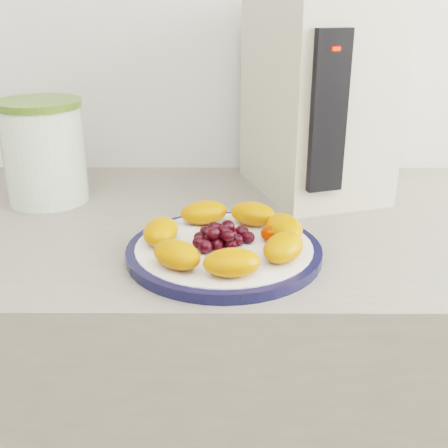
{
  "coord_description": "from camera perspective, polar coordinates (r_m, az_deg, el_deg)",
  "views": [
    {
      "loc": [
        0.05,
        0.33,
        1.25
      ],
      "look_at": [
        0.05,
        1.06,
        0.95
      ],
      "focal_mm": 45.0,
      "sensor_mm": 36.0,
      "label": 1
    }
  ],
  "objects": [
    {
      "name": "plate_face",
      "position": [
        0.8,
        0.0,
        -2.75
      ],
      "size": [
        0.25,
        0.25,
        0.02
      ],
      "primitive_type": "cylinder",
      "color": "white",
      "rests_on": "counter"
    },
    {
      "name": "appliance_body",
      "position": [
        1.06,
        9.31,
        12.36
      ],
      "size": [
        0.27,
        0.32,
        0.34
      ],
      "primitive_type": "cube",
      "rotation": [
        0.0,
        0.0,
        0.31
      ],
      "color": "beige",
      "rests_on": "counter"
    },
    {
      "name": "counter",
      "position": [
        1.18,
        -2.61,
        -20.21
      ],
      "size": [
        3.5,
        0.6,
        0.9
      ],
      "primitive_type": "cube",
      "color": "gray",
      "rests_on": "floor"
    },
    {
      "name": "cabinet_face",
      "position": [
        1.2,
        -2.58,
        -21.27
      ],
      "size": [
        3.48,
        0.58,
        0.84
      ],
      "primitive_type": "cube",
      "color": "#896952",
      "rests_on": "floor"
    },
    {
      "name": "canister",
      "position": [
        1.05,
        -17.77,
        6.69
      ],
      "size": [
        0.14,
        0.14,
        0.17
      ],
      "primitive_type": "cylinder",
      "rotation": [
        0.0,
        0.0,
        -0.03
      ],
      "color": "#356715",
      "rests_on": "counter"
    },
    {
      "name": "fruit_plate",
      "position": [
        0.79,
        0.48,
        -1.06
      ],
      "size": [
        0.24,
        0.24,
        0.04
      ],
      "color": "#CE5A0A",
      "rests_on": "plate_face"
    },
    {
      "name": "plate_rim",
      "position": [
        0.8,
        0.0,
        -2.82
      ],
      "size": [
        0.28,
        0.28,
        0.01
      ],
      "primitive_type": "cylinder",
      "color": "#121435",
      "rests_on": "counter"
    },
    {
      "name": "canister_lid",
      "position": [
        1.03,
        -18.37,
        11.54
      ],
      "size": [
        0.15,
        0.15,
        0.01
      ],
      "primitive_type": "cylinder",
      "rotation": [
        0.0,
        0.0,
        -0.03
      ],
      "color": "#4E6B29",
      "rests_on": "canister"
    },
    {
      "name": "appliance_led",
      "position": [
        0.89,
        11.32,
        17.06
      ],
      "size": [
        0.01,
        0.01,
        0.01
      ],
      "primitive_type": "cube",
      "rotation": [
        0.0,
        0.0,
        0.31
      ],
      "color": "#FF0C05",
      "rests_on": "appliance_panel"
    },
    {
      "name": "appliance_panel",
      "position": [
        0.91,
        10.53,
        11.03
      ],
      "size": [
        0.06,
        0.04,
        0.25
      ],
      "primitive_type": "cube",
      "rotation": [
        0.0,
        0.0,
        0.31
      ],
      "color": "black",
      "rests_on": "appliance_body"
    }
  ]
}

